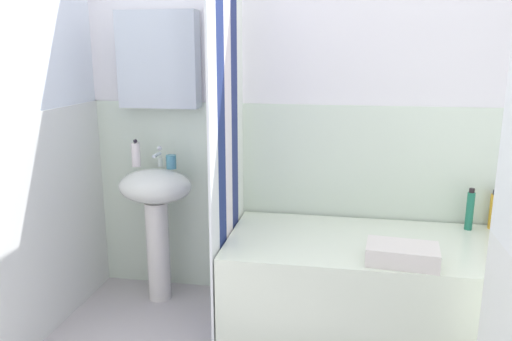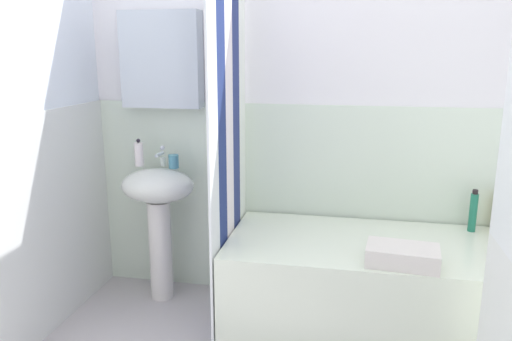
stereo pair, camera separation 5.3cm
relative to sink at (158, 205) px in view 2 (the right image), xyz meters
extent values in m
cube|color=white|center=(1.09, 0.24, 0.60)|extent=(3.60, 0.05, 2.40)
cube|color=silver|center=(1.09, 0.21, 0.00)|extent=(3.60, 0.02, 1.20)
cube|color=silver|center=(0.00, 0.15, 0.85)|extent=(0.48, 0.12, 0.56)
cube|color=silver|center=(-0.45, -0.69, 0.00)|extent=(0.02, 1.81, 1.20)
cylinder|color=silver|center=(0.00, 0.00, -0.29)|extent=(0.14, 0.14, 0.62)
ellipsoid|color=silver|center=(0.00, 0.00, 0.12)|extent=(0.44, 0.34, 0.20)
cylinder|color=silver|center=(0.00, 0.10, 0.24)|extent=(0.03, 0.03, 0.05)
cylinder|color=silver|center=(0.00, 0.05, 0.30)|extent=(0.02, 0.10, 0.02)
sphere|color=silver|center=(0.00, 0.10, 0.33)|extent=(0.03, 0.03, 0.03)
cylinder|color=white|center=(-0.14, 0.07, 0.29)|extent=(0.05, 0.05, 0.14)
sphere|color=#25202B|center=(-0.14, 0.07, 0.37)|extent=(0.02, 0.02, 0.02)
cylinder|color=teal|center=(0.09, 0.05, 0.26)|extent=(0.06, 0.06, 0.08)
cube|color=silver|center=(1.32, -0.18, -0.34)|extent=(1.64, 0.75, 0.53)
cube|color=white|center=(0.49, -0.48, 0.40)|extent=(0.01, 0.15, 2.00)
cube|color=navy|center=(0.49, -0.33, 0.40)|extent=(0.01, 0.15, 2.00)
cube|color=white|center=(0.49, -0.18, 0.40)|extent=(0.01, 0.15, 2.00)
cube|color=navy|center=(0.49, -0.03, 0.40)|extent=(0.01, 0.15, 2.00)
cube|color=white|center=(0.49, 0.12, 0.40)|extent=(0.01, 0.15, 2.00)
cylinder|color=gold|center=(1.93, 0.13, 0.03)|extent=(0.06, 0.06, 0.20)
cylinder|color=#23232B|center=(1.93, 0.13, 0.14)|extent=(0.04, 0.04, 0.02)
cylinder|color=#217558|center=(1.79, 0.09, 0.04)|extent=(0.04, 0.04, 0.21)
cylinder|color=black|center=(1.79, 0.09, 0.16)|extent=(0.03, 0.03, 0.02)
cube|color=silver|center=(1.38, -0.44, -0.03)|extent=(0.35, 0.23, 0.09)
camera|label=1|loc=(1.09, -2.69, 0.90)|focal=34.89mm
camera|label=2|loc=(1.14, -2.68, 0.90)|focal=34.89mm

